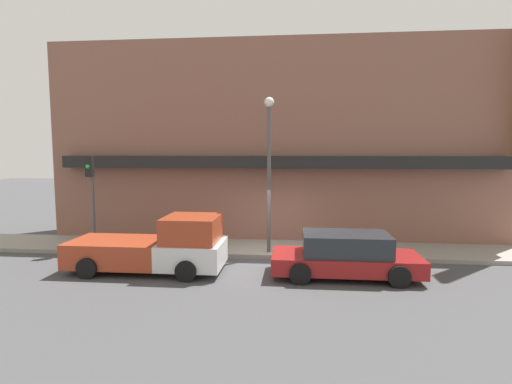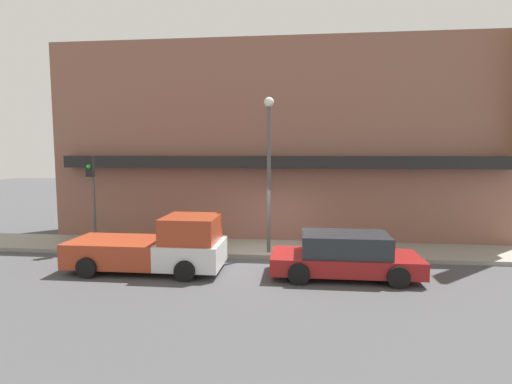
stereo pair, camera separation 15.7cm
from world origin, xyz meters
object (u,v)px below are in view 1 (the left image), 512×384
Objects in this scene: pickup_truck at (158,247)px; parked_car at (345,255)px; traffic_light at (91,185)px; fire_hydrant at (172,241)px; street_lamp at (269,157)px.

pickup_truck is 1.10× the size of parked_car.
fire_hydrant is at bearing 0.46° from traffic_light.
parked_car is 6.66m from fire_hydrant.
pickup_truck is at bearing -179.30° from parked_car.
traffic_light is (-3.16, -0.03, 2.15)m from fire_hydrant.
street_lamp is (-2.55, 2.21, 3.04)m from parked_car.
fire_hydrant is 0.18× the size of traffic_light.
traffic_light is (-6.87, 0.00, -1.09)m from street_lamp.
traffic_light is (-9.43, 2.21, 1.95)m from parked_car.
street_lamp is at bearing 139.89° from parked_car.
pickup_truck is 0.88× the size of street_lamp.
street_lamp reaches higher than pickup_truck.
street_lamp reaches higher than fire_hydrant.
street_lamp is at bearing -0.46° from fire_hydrant.
pickup_truck is at bearing -84.37° from fire_hydrant.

